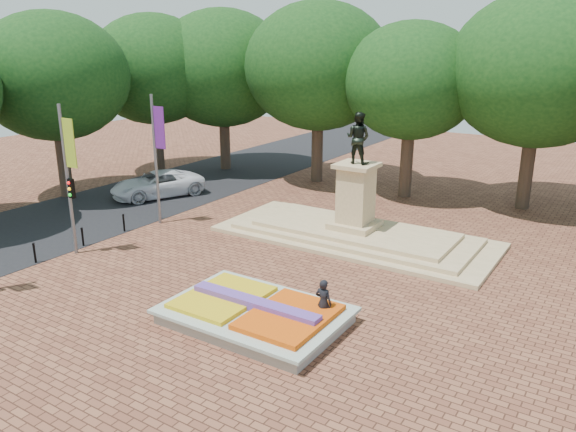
% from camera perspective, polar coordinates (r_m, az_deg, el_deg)
% --- Properties ---
extents(ground, '(90.00, 90.00, 0.00)m').
position_cam_1_polar(ground, '(22.43, -2.43, -8.09)').
color(ground, brown).
rests_on(ground, ground).
extents(asphalt_street, '(9.00, 90.00, 0.02)m').
position_cam_1_polar(asphalt_street, '(35.63, -17.74, 0.86)').
color(asphalt_street, black).
rests_on(asphalt_street, ground).
extents(flower_bed, '(6.30, 4.30, 0.91)m').
position_cam_1_polar(flower_bed, '(20.27, -3.32, -9.85)').
color(flower_bed, gray).
rests_on(flower_bed, ground).
extents(monument, '(14.00, 6.00, 6.40)m').
position_cam_1_polar(monument, '(28.55, 6.81, -0.61)').
color(monument, tan).
rests_on(monument, ground).
extents(tree_row_back, '(44.80, 8.80, 10.43)m').
position_cam_1_polar(tree_row_back, '(35.89, 17.83, 11.84)').
color(tree_row_back, '#3C2C20').
rests_on(tree_row_back, ground).
extents(tree_row_street, '(8.40, 25.40, 9.98)m').
position_cam_1_polar(tree_row_street, '(37.87, -23.51, 11.06)').
color(tree_row_street, '#3C2C20').
rests_on(tree_row_street, ground).
extents(banner_poles, '(0.88, 11.17, 7.00)m').
position_cam_1_polar(banner_poles, '(27.20, -21.91, 3.88)').
color(banner_poles, slate).
rests_on(banner_poles, ground).
extents(bollard_row, '(0.12, 13.12, 0.98)m').
position_cam_1_polar(bollard_row, '(28.48, -22.20, -2.62)').
color(bollard_row, black).
rests_on(bollard_row, ground).
extents(van, '(4.90, 6.47, 1.63)m').
position_cam_1_polar(van, '(37.08, -13.14, 3.16)').
color(van, silver).
rests_on(van, ground).
extents(pedestrian, '(0.65, 0.43, 1.77)m').
position_cam_1_polar(pedestrian, '(19.88, 3.62, -8.80)').
color(pedestrian, black).
rests_on(pedestrian, ground).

